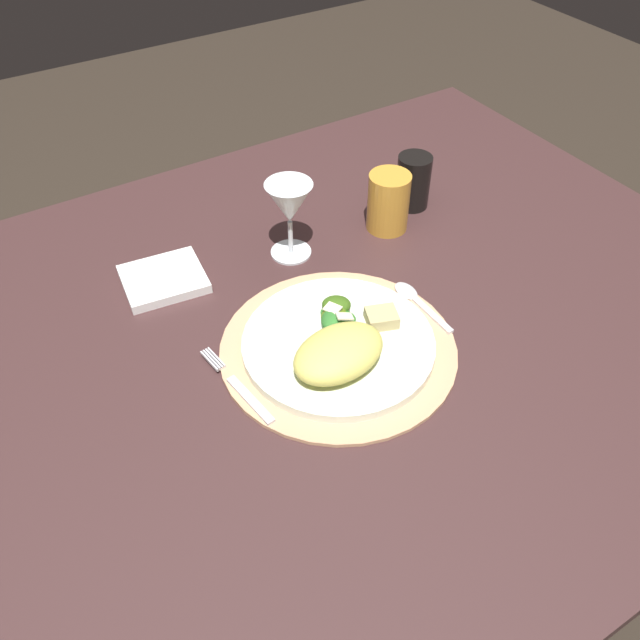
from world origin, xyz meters
TOP-DOWN VIEW (x-y plane):
  - ground_plane at (0.00, 0.00)m, footprint 6.00×6.00m
  - dining_table at (0.00, 0.00)m, footprint 1.27×1.07m
  - placemat at (-0.07, -0.05)m, footprint 0.34×0.34m
  - dinner_plate at (-0.07, -0.05)m, footprint 0.28×0.28m
  - pasta_serving at (-0.10, -0.10)m, footprint 0.15×0.11m
  - salad_greens at (-0.05, -0.01)m, footprint 0.08×0.08m
  - bread_piece at (0.00, -0.06)m, footprint 0.05×0.05m
  - fork at (-0.23, -0.05)m, footprint 0.03×0.17m
  - spoon at (0.08, -0.03)m, footprint 0.03×0.13m
  - napkin at (-0.23, 0.22)m, footprint 0.14×0.13m
  - wine_glass at (-0.02, 0.18)m, footprint 0.08×0.08m
  - amber_tumbler at (0.17, 0.16)m, footprint 0.07×0.07m
  - dark_tumbler at (0.24, 0.19)m, footprint 0.06×0.06m

SIDE VIEW (x-z plane):
  - ground_plane at x=0.00m, z-range 0.00..0.00m
  - dining_table at x=0.00m, z-range 0.25..0.98m
  - placemat at x=-0.07m, z-range 0.74..0.74m
  - napkin at x=-0.23m, z-range 0.74..0.75m
  - fork at x=-0.23m, z-range 0.74..0.75m
  - spoon at x=0.08m, z-range 0.74..0.75m
  - dinner_plate at x=-0.07m, z-range 0.74..0.76m
  - salad_greens at x=-0.05m, z-range 0.75..0.78m
  - bread_piece at x=0.00m, z-range 0.76..0.78m
  - pasta_serving at x=-0.10m, z-range 0.76..0.81m
  - dark_tumbler at x=0.24m, z-range 0.74..0.84m
  - amber_tumbler at x=0.17m, z-range 0.74..0.84m
  - wine_glass at x=-0.02m, z-range 0.76..0.90m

